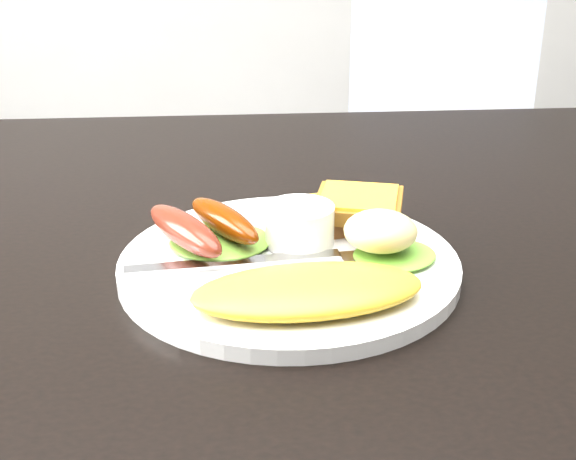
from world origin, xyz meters
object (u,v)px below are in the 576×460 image
object	(u,v)px
plate	(289,265)
dining_chair	(458,165)
person	(246,123)
dining_table	(369,257)

from	to	relation	value
plate	dining_chair	bearing A→B (deg)	67.09
dining_chair	person	size ratio (longest dim) A/B	0.32
dining_table	dining_chair	size ratio (longest dim) A/B	2.77
dining_table	person	xyz separation A→B (m)	(-0.09, 0.64, -0.06)
person	dining_chair	bearing A→B (deg)	-145.99
plate	dining_table	bearing A→B (deg)	40.47
dining_chair	plate	xyz separation A→B (m)	(-0.46, -1.09, 0.31)
dining_chair	person	bearing A→B (deg)	-125.85
dining_chair	plate	distance (m)	1.22
dining_table	person	distance (m)	0.64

